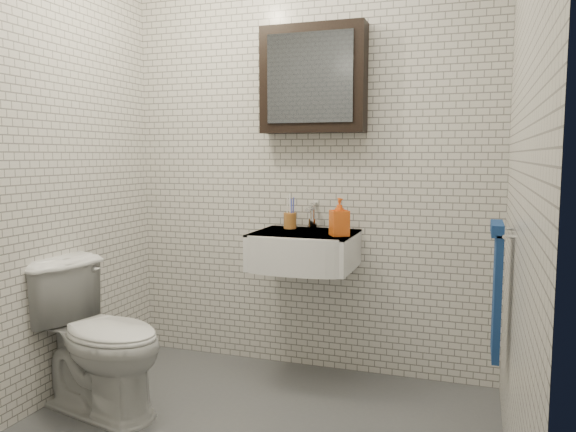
{
  "coord_description": "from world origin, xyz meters",
  "views": [
    {
      "loc": [
        0.95,
        -2.17,
        1.27
      ],
      "look_at": [
        0.06,
        0.45,
        0.97
      ],
      "focal_mm": 35.0,
      "sensor_mm": 36.0,
      "label": 1
    }
  ],
  "objects": [
    {
      "name": "mirror_cabinet",
      "position": [
        0.05,
        0.93,
        1.7
      ],
      "size": [
        0.6,
        0.15,
        0.6
      ],
      "color": "black",
      "rests_on": "room_shell"
    },
    {
      "name": "washbasin",
      "position": [
        0.05,
        0.73,
        0.76
      ],
      "size": [
        0.55,
        0.5,
        0.2
      ],
      "color": "white",
      "rests_on": "room_shell"
    },
    {
      "name": "toilet",
      "position": [
        -0.8,
        0.08,
        0.38
      ],
      "size": [
        0.82,
        0.58,
        0.76
      ],
      "primitive_type": "imported",
      "rotation": [
        0.0,
        0.0,
        1.34
      ],
      "color": "white",
      "rests_on": "ground"
    },
    {
      "name": "faucet",
      "position": [
        0.05,
        0.93,
        0.92
      ],
      "size": [
        0.06,
        0.2,
        0.15
      ],
      "color": "silver",
      "rests_on": "washbasin"
    },
    {
      "name": "room_shell",
      "position": [
        0.0,
        0.0,
        1.47
      ],
      "size": [
        2.22,
        2.02,
        2.51
      ],
      "color": "silver",
      "rests_on": "ground"
    },
    {
      "name": "toothbrush_cup",
      "position": [
        -0.08,
        0.9,
        0.9
      ],
      "size": [
        0.08,
        0.08,
        0.2
      ],
      "rotation": [
        0.0,
        0.0,
        -0.1
      ],
      "color": "#A46529",
      "rests_on": "washbasin"
    },
    {
      "name": "soap_bottle",
      "position": [
        0.27,
        0.7,
        0.95
      ],
      "size": [
        0.13,
        0.13,
        0.2
      ],
      "primitive_type": "imported",
      "rotation": [
        0.0,
        0.0,
        0.54
      ],
      "color": "#ED5B19",
      "rests_on": "washbasin"
    },
    {
      "name": "towel_rail",
      "position": [
        1.04,
        0.35,
        0.72
      ],
      "size": [
        0.09,
        0.3,
        0.58
      ],
      "color": "silver",
      "rests_on": "room_shell"
    }
  ]
}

